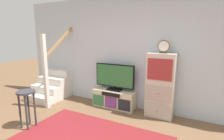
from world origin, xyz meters
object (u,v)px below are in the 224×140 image
object	(u,v)px
television	(115,76)
bar_stool_near	(26,101)
desk_clock	(164,47)
media_console	(114,99)
side_cabinet	(160,86)

from	to	relation	value
television	bar_stool_near	world-z (taller)	television
desk_clock	bar_stool_near	bearing A→B (deg)	-143.08
media_console	bar_stool_near	size ratio (longest dim) A/B	1.44
media_console	desk_clock	bearing A→B (deg)	-0.24
media_console	desk_clock	world-z (taller)	desk_clock
media_console	bar_stool_near	distance (m)	1.97
bar_stool_near	desk_clock	bearing A→B (deg)	36.92
media_console	side_cabinet	xyz separation A→B (m)	(1.11, 0.01, 0.48)
media_console	television	xyz separation A→B (m)	(0.00, 0.02, 0.56)
media_console	side_cabinet	bearing A→B (deg)	0.53
side_cabinet	bar_stool_near	xyz separation A→B (m)	(-2.15, -1.65, -0.16)
desk_clock	bar_stool_near	xyz separation A→B (m)	(-2.18, -1.64, -1.00)
side_cabinet	desk_clock	distance (m)	0.84
media_console	desk_clock	xyz separation A→B (m)	(1.14, -0.00, 1.32)
media_console	side_cabinet	world-z (taller)	side_cabinet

